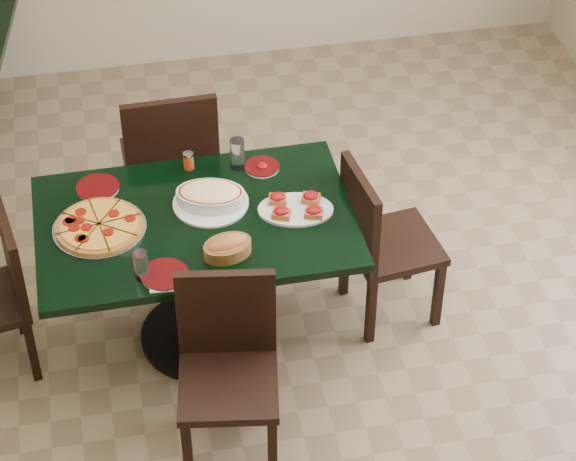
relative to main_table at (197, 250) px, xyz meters
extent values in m
plane|color=#786445|center=(0.22, -0.24, -0.57)|extent=(5.50, 5.50, 0.00)
cube|color=black|center=(0.00, 0.00, 0.16)|extent=(1.42, 0.92, 0.04)
cylinder|color=black|center=(0.00, 0.00, -0.21)|extent=(0.12, 0.12, 0.71)
cylinder|color=black|center=(0.00, 0.00, -0.55)|extent=(0.60, 0.60, 0.03)
cube|color=black|center=(-0.04, 0.80, -0.10)|extent=(0.47, 0.47, 0.04)
cube|color=black|center=(-0.04, 0.59, 0.17)|extent=(0.46, 0.05, 0.49)
cube|color=black|center=(0.15, 1.01, -0.34)|extent=(0.04, 0.04, 0.45)
cube|color=black|center=(0.16, 0.61, -0.34)|extent=(0.04, 0.04, 0.45)
cube|color=black|center=(-0.25, 1.00, -0.34)|extent=(0.04, 0.04, 0.45)
cube|color=black|center=(-0.24, 0.60, -0.34)|extent=(0.04, 0.04, 0.45)
cube|color=black|center=(0.03, -0.70, -0.14)|extent=(0.47, 0.47, 0.04)
cube|color=black|center=(0.06, -0.52, 0.10)|extent=(0.42, 0.10, 0.44)
cube|color=black|center=(-0.17, -0.85, -0.37)|extent=(0.05, 0.05, 0.40)
cube|color=black|center=(-0.12, -0.50, -0.37)|extent=(0.05, 0.05, 0.40)
cube|color=black|center=(0.18, -0.90, -0.37)|extent=(0.05, 0.05, 0.40)
cube|color=black|center=(0.23, -0.55, -0.37)|extent=(0.05, 0.05, 0.40)
cube|color=black|center=(0.94, 0.02, -0.15)|extent=(0.46, 0.46, 0.04)
cube|color=black|center=(0.75, 0.00, 0.09)|extent=(0.10, 0.41, 0.44)
cube|color=black|center=(1.14, -0.13, -0.37)|extent=(0.05, 0.05, 0.40)
cube|color=black|center=(0.79, -0.18, -0.37)|extent=(0.05, 0.05, 0.40)
cube|color=black|center=(1.09, 0.22, -0.37)|extent=(0.05, 0.05, 0.40)
cube|color=black|center=(0.74, 0.17, -0.37)|extent=(0.05, 0.05, 0.40)
cube|color=black|center=(-0.82, 0.04, 0.05)|extent=(0.11, 0.39, 0.41)
cube|color=black|center=(-0.86, 0.20, -0.38)|extent=(0.05, 0.05, 0.37)
cube|color=black|center=(-0.80, -0.12, -0.38)|extent=(0.05, 0.05, 0.37)
cylinder|color=#B3B2BA|center=(-0.42, 0.01, 0.19)|extent=(0.41, 0.41, 0.01)
cylinder|color=#9C5D22|center=(-0.42, 0.01, 0.20)|extent=(0.38, 0.38, 0.02)
cylinder|color=orange|center=(-0.42, 0.01, 0.21)|extent=(0.34, 0.34, 0.01)
cylinder|color=silver|center=(0.08, 0.09, 0.19)|extent=(0.34, 0.34, 0.01)
ellipsoid|color=beige|center=(0.08, 0.09, 0.25)|extent=(0.31, 0.24, 0.04)
ellipsoid|color=#B06230|center=(0.11, -0.26, 0.24)|extent=(0.20, 0.13, 0.08)
cylinder|color=silver|center=(-0.17, -0.34, 0.19)|extent=(0.20, 0.20, 0.01)
cylinder|color=#3B0405|center=(-0.17, -0.34, 0.19)|extent=(0.20, 0.20, 0.00)
cylinder|color=silver|center=(0.36, 0.31, 0.19)|extent=(0.16, 0.16, 0.01)
cylinder|color=#3B0405|center=(0.36, 0.31, 0.19)|extent=(0.16, 0.16, 0.00)
ellipsoid|color=maroon|center=(0.36, 0.31, 0.20)|extent=(0.05, 0.05, 0.02)
cylinder|color=silver|center=(-0.41, 0.30, 0.19)|extent=(0.19, 0.19, 0.01)
cylinder|color=#3B0405|center=(-0.41, 0.30, 0.19)|extent=(0.20, 0.20, 0.00)
cube|color=white|center=(-0.17, -0.37, 0.18)|extent=(0.15, 0.15, 0.00)
cube|color=#B3B2BA|center=(-0.15, -0.37, 0.19)|extent=(0.03, 0.13, 0.00)
cylinder|color=white|center=(0.25, 0.34, 0.26)|extent=(0.07, 0.07, 0.15)
cylinder|color=white|center=(-0.26, -0.33, 0.25)|extent=(0.06, 0.06, 0.13)
cylinder|color=#AE4412|center=(0.02, 0.37, 0.22)|extent=(0.05, 0.05, 0.08)
cylinder|color=#B3B2BA|center=(0.02, 0.37, 0.26)|extent=(0.05, 0.05, 0.01)
camera|label=1|loc=(-0.32, -3.80, 3.41)|focal=70.00mm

